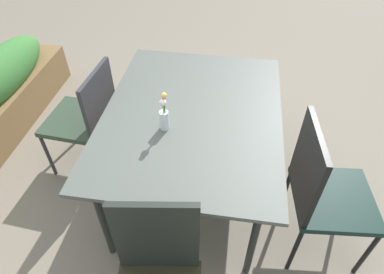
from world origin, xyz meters
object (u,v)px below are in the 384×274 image
object	(u,v)px
chair_near_left	(322,189)
chair_far_side	(86,115)
dining_table	(192,119)
flower_vase	(164,115)

from	to	relation	value
chair_near_left	chair_far_side	distance (m)	1.73
chair_near_left	dining_table	bearing A→B (deg)	-117.62
dining_table	chair_far_side	distance (m)	0.87
dining_table	chair_far_side	size ratio (longest dim) A/B	1.64
chair_far_side	flower_vase	distance (m)	0.84
dining_table	chair_far_side	bearing A→B (deg)	79.33
chair_near_left	chair_far_side	world-z (taller)	chair_near_left
chair_far_side	flower_vase	world-z (taller)	flower_vase
flower_vase	chair_far_side	bearing A→B (deg)	64.47
dining_table	flower_vase	world-z (taller)	flower_vase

